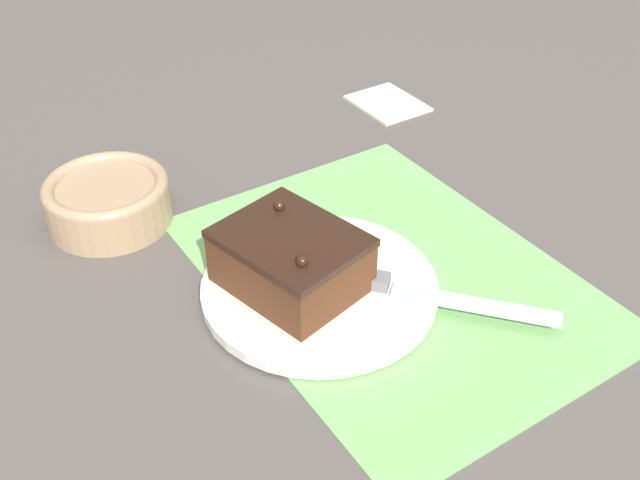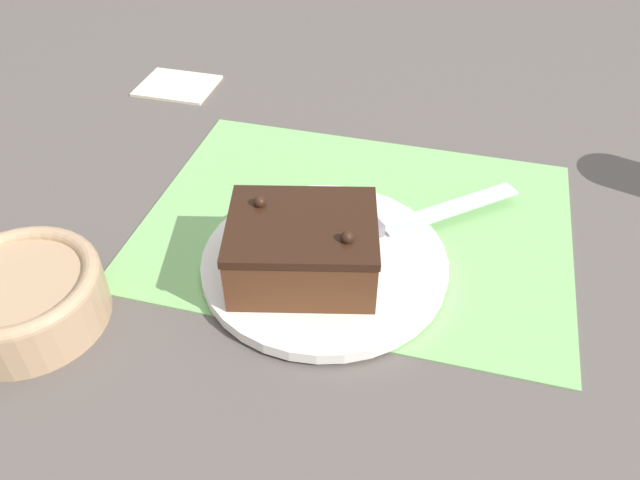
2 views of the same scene
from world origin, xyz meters
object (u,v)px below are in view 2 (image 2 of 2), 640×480
object	(u,v)px
small_bowl	(23,296)
cake_plate	(325,262)
chocolate_cake	(303,247)
serving_knife	(386,227)

from	to	relation	value
small_bowl	cake_plate	bearing A→B (deg)	28.38
chocolate_cake	serving_knife	size ratio (longest dim) A/B	0.80
cake_plate	chocolate_cake	world-z (taller)	chocolate_cake
cake_plate	chocolate_cake	size ratio (longest dim) A/B	1.54
chocolate_cake	serving_knife	distance (m)	0.11
chocolate_cake	serving_knife	bearing A→B (deg)	50.43
chocolate_cake	cake_plate	bearing A→B (deg)	58.29
chocolate_cake	serving_knife	xyz separation A→B (m)	(0.07, 0.08, -0.03)
serving_knife	small_bowl	world-z (taller)	small_bowl
cake_plate	serving_knife	bearing A→B (deg)	47.46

